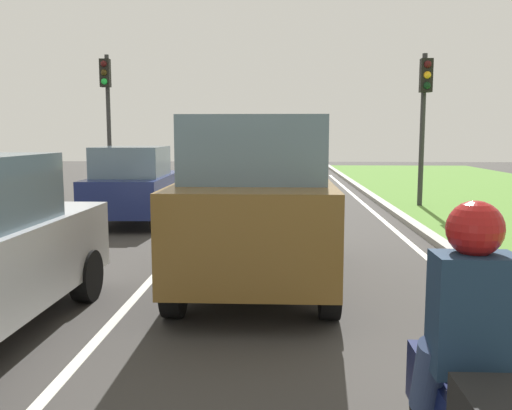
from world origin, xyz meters
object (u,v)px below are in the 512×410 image
object	(u,v)px
car_suv_ahead	(257,200)
car_hatchback_far	(134,185)
rider_person	(471,310)
traffic_light_overhead_left	(107,100)
traffic_light_near_right	(424,102)

from	to	relation	value
car_suv_ahead	car_hatchback_far	distance (m)	6.14
rider_person	traffic_light_overhead_left	xyz separation A→B (m)	(-6.72, 15.60, 2.00)
traffic_light_near_right	traffic_light_overhead_left	bearing A→B (deg)	164.92
rider_person	traffic_light_near_right	size ratio (longest dim) A/B	0.27
traffic_light_overhead_left	traffic_light_near_right	bearing A→B (deg)	-15.08
car_hatchback_far	traffic_light_near_right	distance (m)	8.18
traffic_light_overhead_left	car_suv_ahead	bearing A→B (deg)	-63.21
car_hatchback_far	traffic_light_overhead_left	world-z (taller)	traffic_light_overhead_left
traffic_light_near_right	traffic_light_overhead_left	world-z (taller)	traffic_light_overhead_left
car_hatchback_far	traffic_light_near_right	xyz separation A→B (m)	(7.38, 2.87, 2.05)
car_suv_ahead	traffic_light_near_right	bearing A→B (deg)	62.32
traffic_light_near_right	traffic_light_overhead_left	size ratio (longest dim) A/B	0.92
rider_person	car_suv_ahead	bearing A→B (deg)	105.06
rider_person	traffic_light_near_right	bearing A→B (deg)	77.32
car_suv_ahead	traffic_light_overhead_left	xyz separation A→B (m)	(-5.43, 10.76, 2.03)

